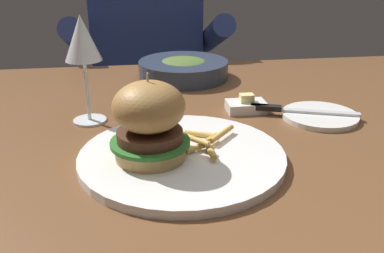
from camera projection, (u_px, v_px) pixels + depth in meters
name	position (u px, v px, depth m)	size (l,w,h in m)	color
dining_table	(211.00, 166.00, 0.82)	(1.32, 0.96, 0.74)	brown
main_plate	(182.00, 157.00, 0.66)	(0.32, 0.32, 0.01)	white
burger_sandwich	(149.00, 121.00, 0.62)	(0.12, 0.12, 0.13)	tan
fries_pile	(205.00, 140.00, 0.68)	(0.10, 0.11, 0.02)	#EABC5B
wine_glass	(82.00, 42.00, 0.76)	(0.07, 0.07, 0.20)	silver
bread_plate	(320.00, 116.00, 0.83)	(0.15, 0.15, 0.01)	white
table_knife	(294.00, 110.00, 0.83)	(0.20, 0.08, 0.01)	silver
butter_dish	(246.00, 106.00, 0.86)	(0.08, 0.05, 0.04)	white
soup_bowl	(183.00, 69.00, 1.08)	(0.23, 0.23, 0.05)	#2D384C
diner_person	(149.00, 93.00, 1.54)	(0.51, 0.36, 1.18)	#282833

